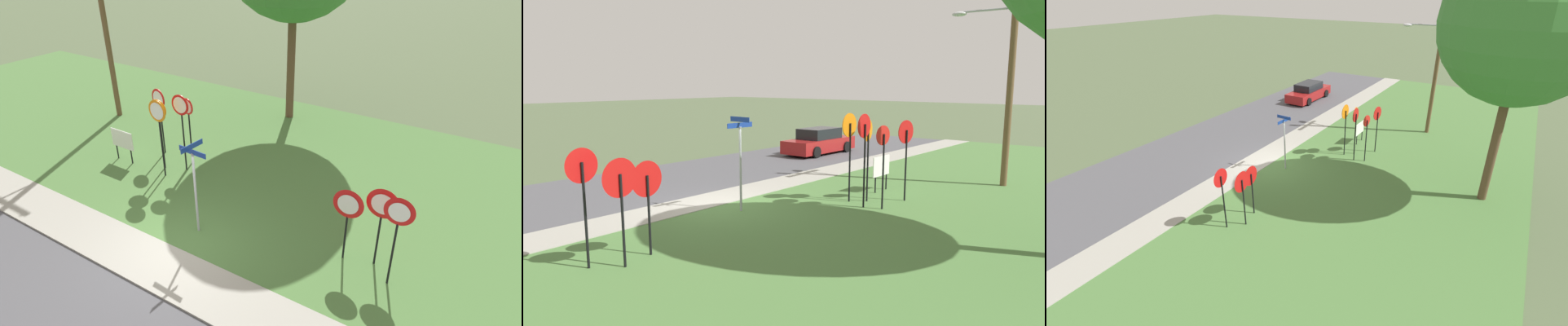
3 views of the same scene
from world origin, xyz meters
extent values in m
plane|color=#4C5B3D|center=(0.00, 0.00, 0.00)|extent=(160.00, 160.00, 0.00)
cube|color=#4C4C51|center=(0.00, -4.80, 0.01)|extent=(44.00, 6.40, 0.01)
cube|color=#99968C|center=(0.00, -0.80, 0.03)|extent=(44.00, 1.60, 0.06)
cube|color=#477038|center=(0.00, 6.00, 0.02)|extent=(44.00, 12.00, 0.04)
cylinder|color=black|center=(-2.95, 4.12, 1.19)|extent=(0.06, 0.06, 2.30)
cylinder|color=red|center=(-2.95, 4.08, 2.30)|extent=(0.60, 0.13, 0.60)
cylinder|color=white|center=(-2.95, 4.07, 2.30)|extent=(0.46, 0.09, 0.47)
cylinder|color=black|center=(-3.12, 2.83, 1.31)|extent=(0.06, 0.06, 2.54)
cylinder|color=orange|center=(-3.12, 2.79, 2.52)|extent=(0.76, 0.05, 0.76)
cylinder|color=white|center=(-3.12, 2.77, 2.52)|extent=(0.59, 0.03, 0.59)
cylinder|color=black|center=(-4.39, 4.16, 1.20)|extent=(0.06, 0.06, 2.31)
cylinder|color=red|center=(-4.39, 4.12, 2.30)|extent=(0.75, 0.16, 0.75)
cylinder|color=white|center=(-4.39, 4.10, 2.30)|extent=(0.58, 0.11, 0.59)
cylinder|color=black|center=(-3.53, 3.25, 1.23)|extent=(0.06, 0.06, 2.37)
cylinder|color=orange|center=(-3.53, 3.21, 2.36)|extent=(0.72, 0.10, 0.72)
cylinder|color=white|center=(-3.53, 3.19, 2.36)|extent=(0.56, 0.07, 0.56)
cylinder|color=black|center=(-2.77, 3.58, 1.33)|extent=(0.06, 0.06, 2.58)
cylinder|color=red|center=(-2.77, 3.54, 2.57)|extent=(0.73, 0.03, 0.73)
cylinder|color=white|center=(-2.77, 3.52, 2.57)|extent=(0.57, 0.01, 0.57)
cylinder|color=black|center=(4.81, 2.34, 1.03)|extent=(0.06, 0.06, 1.99)
cone|color=red|center=(4.81, 2.30, 1.94)|extent=(0.83, 0.06, 0.83)
cone|color=white|center=(4.81, 2.28, 1.94)|extent=(0.57, 0.04, 0.57)
cylinder|color=black|center=(5.34, 1.82, 1.16)|extent=(0.06, 0.06, 2.24)
cone|color=red|center=(5.34, 1.78, 2.21)|extent=(0.73, 0.06, 0.73)
cone|color=white|center=(5.34, 1.75, 2.21)|extent=(0.50, 0.04, 0.50)
cylinder|color=black|center=(4.01, 2.12, 0.95)|extent=(0.06, 0.06, 1.82)
cone|color=red|center=(4.01, 2.08, 1.77)|extent=(0.82, 0.07, 0.82)
cone|color=silver|center=(4.01, 2.06, 1.77)|extent=(0.56, 0.04, 0.56)
cylinder|color=#9EA0A8|center=(-0.04, 0.96, 1.30)|extent=(0.07, 0.07, 2.51)
cylinder|color=#9EA0A8|center=(-0.04, 0.96, 2.57)|extent=(0.09, 0.09, 0.03)
cube|color=navy|center=(-0.04, 0.96, 2.63)|extent=(0.96, 0.08, 0.15)
cube|color=navy|center=(-0.04, 0.96, 2.80)|extent=(0.07, 0.82, 0.15)
cylinder|color=brown|center=(-8.96, 5.91, 4.51)|extent=(0.24, 0.24, 8.94)
cylinder|color=#9EA0A8|center=(-8.96, 4.90, 6.48)|extent=(0.08, 2.02, 0.08)
ellipsoid|color=#B7B7BC|center=(-8.96, 3.89, 6.42)|extent=(0.40, 0.56, 0.18)
cylinder|color=black|center=(-5.57, 2.84, 0.32)|extent=(0.05, 0.05, 0.55)
cylinder|color=black|center=(-4.80, 2.84, 0.32)|extent=(0.05, 0.05, 0.55)
cube|color=white|center=(-5.19, 2.84, 0.94)|extent=(1.10, 0.04, 0.70)
cube|color=maroon|center=(-11.53, -4.44, 0.50)|extent=(4.57, 1.70, 0.68)
cube|color=black|center=(-11.53, -4.44, 1.12)|extent=(2.29, 1.45, 0.56)
cylinder|color=black|center=(-10.11, -3.58, 0.31)|extent=(0.60, 0.18, 0.60)
cylinder|color=black|center=(-10.11, -5.30, 0.31)|extent=(0.60, 0.18, 0.60)
cylinder|color=black|center=(-12.94, -3.58, 0.31)|extent=(0.60, 0.18, 0.60)
cylinder|color=black|center=(-12.94, -5.30, 0.31)|extent=(0.60, 0.18, 0.60)
camera|label=1|loc=(7.08, -6.83, 7.93)|focal=30.17mm
camera|label=2|loc=(10.34, 11.30, 3.90)|focal=34.32mm
camera|label=3|loc=(13.67, 10.45, 8.53)|focal=24.91mm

